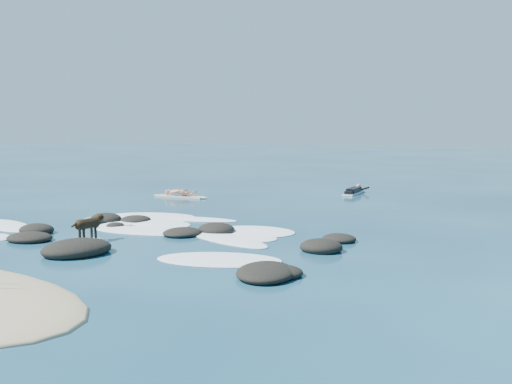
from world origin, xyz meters
The scene contains 6 objects.
ground centered at (0.00, 0.00, 0.00)m, with size 160.00×160.00×0.00m, color #0A2642.
reef_rocks centered at (0.25, -2.29, 0.10)m, with size 13.77×7.06×0.53m.
breaking_foam centered at (0.14, 0.09, 0.01)m, with size 12.37×7.36×0.12m.
standing_surfer_rig centered at (-4.12, 7.27, 0.64)m, with size 2.86×0.71×1.63m.
paddling_surfer_rig centered at (2.72, 12.38, 0.15)m, with size 1.12×2.48×0.43m.
dog centered at (-0.50, -2.47, 0.54)m, with size 0.37×1.28×0.81m.
Camera 1 is at (11.22, -14.69, 3.33)m, focal length 40.00 mm.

